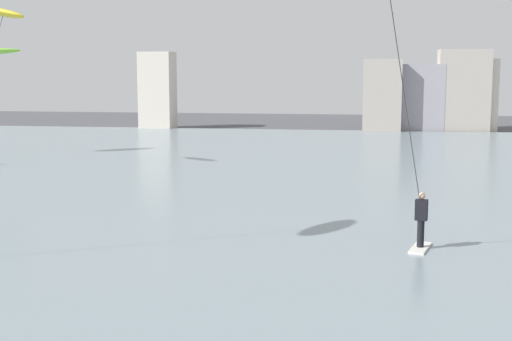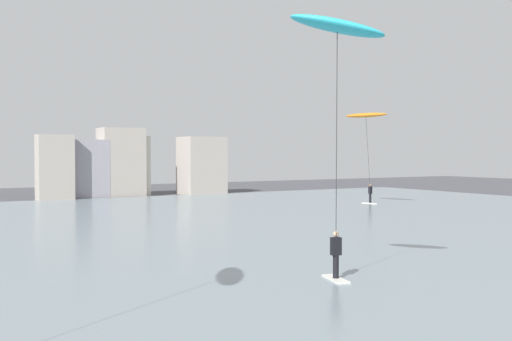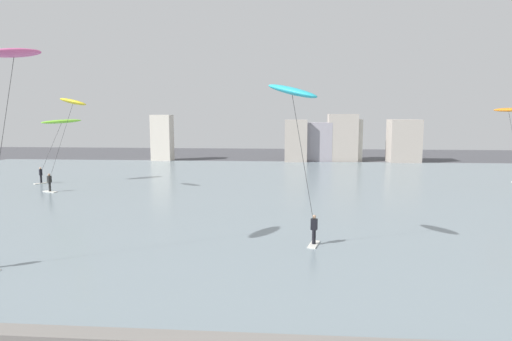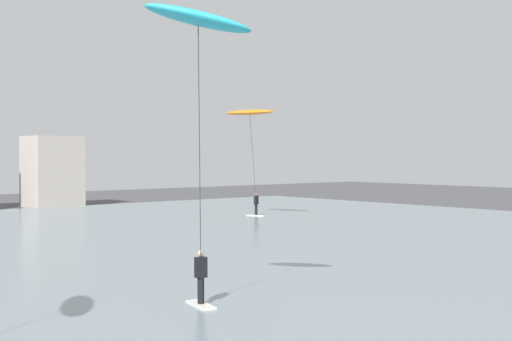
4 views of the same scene
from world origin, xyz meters
name	(u,v)px [view 3 (image 3 of 4)]	position (x,y,z in m)	size (l,w,h in m)	color
water_bay	(279,195)	(0.00, 30.48, 0.05)	(84.00, 52.00, 0.10)	gray
far_shore_buildings	(328,140)	(6.45, 57.92, 3.15)	(38.77, 5.47, 6.91)	beige
kitesurfer_orange	(510,115)	(21.52, 36.29, 6.95)	(4.12, 5.07, 7.53)	silver
kitesurfer_cyan	(295,109)	(1.20, 14.38, 7.37)	(3.08, 3.56, 8.62)	silver
kitesurfer_yellow	(70,111)	(-18.03, 29.79, 7.29)	(5.00, 1.99, 8.50)	silver
kitesurfer_pink	(10,79)	(-11.45, 11.64, 8.66)	(3.11, 2.83, 10.13)	silver
kitesurfer_lime	(60,125)	(-21.84, 35.02, 5.88)	(4.65, 3.24, 6.48)	silver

